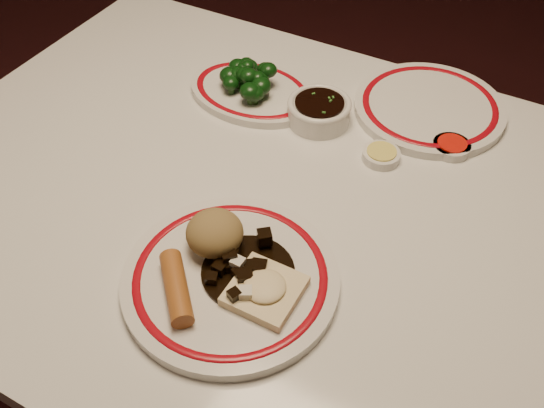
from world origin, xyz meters
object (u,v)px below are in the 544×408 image
(soy_bowl, at_px, (319,112))
(broccoli_pile, at_px, (248,77))
(broccoli_plate, at_px, (252,92))
(dining_table, at_px, (262,229))
(main_plate, at_px, (231,279))
(spring_roll, at_px, (176,288))
(fried_wonton, at_px, (265,289))
(stirfry_heap, at_px, (245,270))
(rice_mound, at_px, (215,233))

(soy_bowl, bearing_deg, broccoli_pile, 177.25)
(broccoli_plate, relative_size, soy_bowl, 2.32)
(dining_table, xyz_separation_m, main_plate, (0.05, -0.18, 0.10))
(broccoli_plate, bearing_deg, spring_roll, -72.20)
(dining_table, bearing_deg, main_plate, -73.75)
(main_plate, height_order, soy_bowl, soy_bowl)
(dining_table, relative_size, fried_wonton, 13.22)
(spring_roll, relative_size, stirfry_heap, 0.85)
(main_plate, height_order, fried_wonton, fried_wonton)
(main_plate, distance_m, fried_wonton, 0.06)
(main_plate, height_order, rice_mound, rice_mound)
(stirfry_heap, xyz_separation_m, broccoli_plate, (-0.21, 0.38, -0.02))
(stirfry_heap, height_order, soy_bowl, stirfry_heap)
(stirfry_heap, bearing_deg, fried_wonton, -22.54)
(spring_roll, height_order, soy_bowl, spring_roll)
(main_plate, xyz_separation_m, fried_wonton, (0.06, -0.00, 0.02))
(stirfry_heap, height_order, broccoli_plate, stirfry_heap)
(broccoli_pile, bearing_deg, dining_table, -55.66)
(main_plate, bearing_deg, dining_table, 106.25)
(spring_roll, xyz_separation_m, soy_bowl, (-0.00, 0.45, -0.01))
(broccoli_pile, relative_size, soy_bowl, 0.99)
(fried_wonton, bearing_deg, dining_table, 120.81)
(rice_mound, height_order, soy_bowl, rice_mound)
(dining_table, xyz_separation_m, soy_bowl, (0.00, 0.21, 0.11))
(main_plate, xyz_separation_m, rice_mound, (-0.04, 0.03, 0.04))
(main_plate, bearing_deg, fried_wonton, -4.23)
(rice_mound, height_order, broccoli_plate, rice_mound)
(rice_mound, relative_size, fried_wonton, 0.90)
(spring_roll, xyz_separation_m, broccoli_pile, (-0.15, 0.45, 0.01))
(rice_mound, bearing_deg, spring_roll, -90.47)
(rice_mound, xyz_separation_m, soy_bowl, (-0.00, 0.35, -0.03))
(rice_mound, relative_size, stirfry_heap, 0.62)
(dining_table, height_order, stirfry_heap, stirfry_heap)
(rice_mound, height_order, broccoli_pile, rice_mound)
(soy_bowl, bearing_deg, fried_wonton, -74.83)
(soy_bowl, bearing_deg, main_plate, -82.78)
(spring_roll, bearing_deg, stirfry_heap, 6.02)
(fried_wonton, relative_size, broccoli_pile, 0.82)
(stirfry_heap, distance_m, soy_bowl, 0.38)
(rice_mound, bearing_deg, dining_table, 92.85)
(dining_table, distance_m, soy_bowl, 0.24)
(broccoli_plate, xyz_separation_m, broccoli_pile, (-0.01, -0.00, 0.03))
(soy_bowl, bearing_deg, spring_roll, -89.57)
(fried_wonton, relative_size, broccoli_plate, 0.35)
(dining_table, distance_m, fried_wonton, 0.24)
(dining_table, relative_size, main_plate, 3.39)
(dining_table, bearing_deg, fried_wonton, -59.19)
(spring_roll, bearing_deg, main_plate, 9.52)
(main_plate, relative_size, spring_roll, 3.18)
(main_plate, distance_m, broccoli_plate, 0.44)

